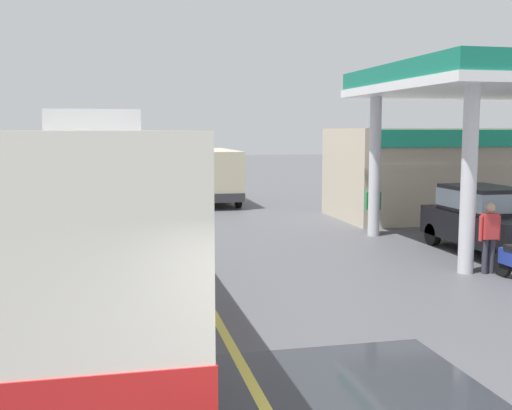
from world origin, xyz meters
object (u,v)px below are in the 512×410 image
pedestrian_near_pump (373,205)px  pedestrian_by_shop (489,234)px  car_at_pump (485,216)px  minibus_opposing_lane (211,171)px  coach_bus_main (96,222)px  car_trailing_behind_bus (111,186)px

pedestrian_near_pump → pedestrian_by_shop: (0.34, -5.96, 0.00)m
car_at_pump → minibus_opposing_lane: bearing=111.8°
coach_bus_main → car_trailing_behind_bus: bearing=89.3°
minibus_opposing_lane → pedestrian_by_shop: bearing=-75.3°
car_at_pump → minibus_opposing_lane: (-5.41, 13.56, 0.46)m
coach_bus_main → minibus_opposing_lane: 17.95m
coach_bus_main → minibus_opposing_lane: coach_bus_main is taller
minibus_opposing_lane → car_at_pump: bearing=-68.2°
coach_bus_main → car_at_pump: coach_bus_main is taller
car_at_pump → car_trailing_behind_bus: size_ratio=1.00×
car_trailing_behind_bus → car_at_pump: bearing=-50.4°
car_at_pump → minibus_opposing_lane: 14.60m
coach_bus_main → pedestrian_by_shop: (8.80, 1.56, -0.79)m
car_at_pump → pedestrian_by_shop: (-1.28, -2.21, -0.08)m
coach_bus_main → pedestrian_near_pump: (8.46, 7.52, -0.79)m
pedestrian_by_shop → car_at_pump: bearing=59.8°
coach_bus_main → car_trailing_behind_bus: size_ratio=2.63×
minibus_opposing_lane → pedestrian_near_pump: minibus_opposing_lane is taller
coach_bus_main → pedestrian_near_pump: coach_bus_main is taller
car_at_pump → pedestrian_near_pump: size_ratio=2.53×
minibus_opposing_lane → pedestrian_by_shop: minibus_opposing_lane is taller
pedestrian_near_pump → pedestrian_by_shop: same height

